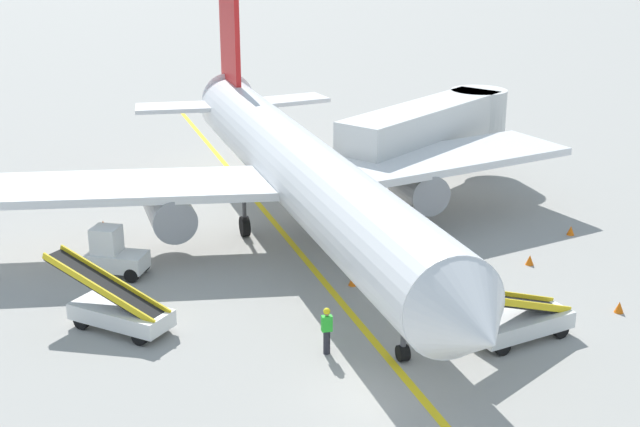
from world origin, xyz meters
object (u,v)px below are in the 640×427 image
object	(u,v)px
safety_cone_nose_right	(571,230)
safety_cone_wingtip_left	(619,307)
jet_bridge	(437,126)
belt_loader_forward_hold	(118,309)
safety_cone_tail_area	(530,260)
safety_cone_wingtip_right	(353,280)
belt_loader_aft_hold	(518,319)
airliner	(298,170)
ground_crew_marshaller	(327,329)
safety_cone_nose_left	(103,225)
baggage_tug_near_wing	(114,254)

from	to	relation	value
safety_cone_nose_right	safety_cone_wingtip_left	bearing A→B (deg)	-108.65
jet_bridge	safety_cone_nose_right	xyz separation A→B (m)	(3.33, -8.53, -3.32)
jet_bridge	belt_loader_forward_hold	distance (m)	22.10
jet_bridge	safety_cone_tail_area	bearing A→B (deg)	-91.67
belt_loader_forward_hold	safety_cone_wingtip_right	size ratio (longest dim) A/B	10.21
belt_loader_aft_hold	safety_cone_wingtip_right	xyz separation A→B (m)	(-4.15, 6.13, -0.56)
jet_bridge	safety_cone_nose_right	size ratio (longest dim) A/B	27.03
belt_loader_forward_hold	safety_cone_nose_right	world-z (taller)	belt_loader_forward_hold
jet_bridge	safety_cone_tail_area	world-z (taller)	jet_bridge
safety_cone_tail_area	safety_cone_nose_right	bearing A→B (deg)	37.90
airliner	jet_bridge	bearing A→B (deg)	32.95
belt_loader_aft_hold	safety_cone_tail_area	distance (m)	7.33
airliner	ground_crew_marshaller	world-z (taller)	airliner
safety_cone_nose_right	safety_cone_wingtip_left	distance (m)	8.52
safety_cone_nose_left	safety_cone_nose_right	distance (m)	22.13
ground_crew_marshaller	safety_cone_wingtip_left	xyz separation A→B (m)	(11.53, 0.21, -0.69)
safety_cone_nose_right	baggage_tug_near_wing	bearing A→B (deg)	178.05
safety_cone_tail_area	jet_bridge	bearing A→B (deg)	88.33
safety_cone_nose_left	safety_cone_tail_area	world-z (taller)	same
safety_cone_nose_right	jet_bridge	bearing A→B (deg)	111.30
safety_cone_nose_left	safety_cone_nose_right	xyz separation A→B (m)	(21.12, -6.62, 0.00)
jet_bridge	safety_cone_tail_area	distance (m)	11.86
baggage_tug_near_wing	belt_loader_forward_hold	size ratio (longest dim) A/B	0.61
ground_crew_marshaller	belt_loader_aft_hold	bearing A→B (deg)	-6.64
safety_cone_nose_left	safety_cone_nose_right	size ratio (longest dim) A/B	1.00
baggage_tug_near_wing	ground_crew_marshaller	distance (m)	11.16
safety_cone_tail_area	belt_loader_forward_hold	bearing A→B (deg)	-174.65
airliner	baggage_tug_near_wing	distance (m)	8.94
belt_loader_aft_hold	safety_cone_nose_left	distance (m)	20.79
safety_cone_wingtip_right	safety_cone_nose_left	bearing A→B (deg)	134.76
ground_crew_marshaller	safety_cone_nose_right	size ratio (longest dim) A/B	3.86
jet_bridge	baggage_tug_near_wing	distance (m)	19.39
belt_loader_forward_hold	safety_cone_wingtip_left	xyz separation A→B (m)	(18.26, -3.60, -0.56)
airliner	jet_bridge	size ratio (longest dim) A/B	2.97
baggage_tug_near_wing	jet_bridge	bearing A→B (deg)	24.02
safety_cone_nose_left	safety_cone_wingtip_left	xyz separation A→B (m)	(18.40, -14.68, 0.00)
safety_cone_wingtip_left	baggage_tug_near_wing	bearing A→B (deg)	154.19
safety_cone_nose_right	safety_cone_tail_area	distance (m)	4.63
jet_bridge	ground_crew_marshaller	distance (m)	20.22
airliner	safety_cone_nose_right	size ratio (longest dim) A/B	80.25
baggage_tug_near_wing	safety_cone_nose_left	bearing A→B (deg)	92.40
jet_bridge	safety_cone_nose_left	size ratio (longest dim) A/B	27.03
ground_crew_marshaller	safety_cone_wingtip_right	xyz separation A→B (m)	(2.61, 5.34, -0.69)
ground_crew_marshaller	safety_cone_wingtip_left	world-z (taller)	ground_crew_marshaller
airliner	safety_cone_nose_left	bearing A→B (deg)	154.96
airliner	safety_cone_wingtip_left	bearing A→B (deg)	-47.47
airliner	safety_cone_nose_right	xyz separation A→B (m)	(12.50, -2.59, -3.20)
belt_loader_aft_hold	safety_cone_nose_left	xyz separation A→B (m)	(-13.63, 15.68, -0.56)
jet_bridge	safety_cone_wingtip_left	bearing A→B (deg)	-87.92
belt_loader_aft_hold	baggage_tug_near_wing	bearing A→B (deg)	143.85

